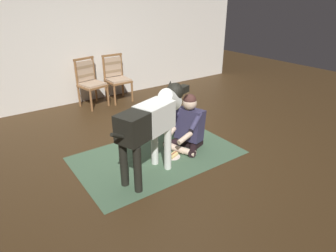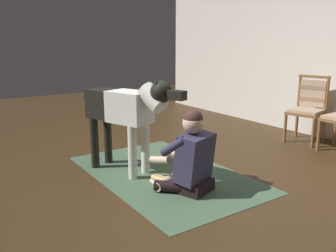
# 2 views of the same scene
# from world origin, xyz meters

# --- Properties ---
(ground_plane) EXTENTS (14.02, 14.02, 0.00)m
(ground_plane) POSITION_xyz_m (0.00, 0.00, 0.00)
(ground_plane) COLOR #392614
(area_rug) EXTENTS (2.31, 1.43, 0.01)m
(area_rug) POSITION_xyz_m (-0.15, -0.15, 0.00)
(area_rug) COLOR #405B42
(area_rug) RESTS_ON ground
(dining_chair_left_of_pair) EXTENTS (0.55, 0.55, 0.98)m
(dining_chair_left_of_pair) POSITION_xyz_m (-0.12, 2.40, 0.54)
(dining_chair_left_of_pair) COLOR brown
(dining_chair_left_of_pair) RESTS_ON ground
(person_sitting_on_floor) EXTENTS (0.69, 0.60, 0.84)m
(person_sitting_on_floor) POSITION_xyz_m (0.37, -0.19, 0.34)
(person_sitting_on_floor) COLOR black
(person_sitting_on_floor) RESTS_ON ground
(large_dog) EXTENTS (1.40, 0.62, 1.11)m
(large_dog) POSITION_xyz_m (-0.44, -0.48, 0.73)
(large_dog) COLOR silver
(large_dog) RESTS_ON ground
(hot_dog_on_plate) EXTENTS (0.21, 0.21, 0.06)m
(hot_dog_on_plate) POSITION_xyz_m (-0.00, -0.33, 0.03)
(hot_dog_on_plate) COLOR silver
(hot_dog_on_plate) RESTS_ON ground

